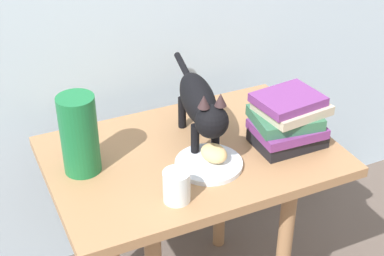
% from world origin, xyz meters
% --- Properties ---
extents(side_table, '(0.81, 0.55, 0.60)m').
position_xyz_m(side_table, '(0.00, 0.00, 0.51)').
color(side_table, '#9E724C').
rests_on(side_table, ground).
extents(plate, '(0.19, 0.19, 0.01)m').
position_xyz_m(plate, '(0.01, -0.08, 0.61)').
color(plate, silver).
rests_on(plate, side_table).
extents(bread_roll, '(0.09, 0.10, 0.05)m').
position_xyz_m(bread_roll, '(0.03, -0.08, 0.64)').
color(bread_roll, '#E0BC7A').
rests_on(bread_roll, plate).
extents(cat, '(0.15, 0.47, 0.23)m').
position_xyz_m(cat, '(0.04, 0.03, 0.73)').
color(cat, black).
rests_on(cat, side_table).
extents(book_stack, '(0.22, 0.18, 0.15)m').
position_xyz_m(book_stack, '(0.27, -0.07, 0.68)').
color(book_stack, black).
rests_on(book_stack, side_table).
extents(green_vase, '(0.10, 0.10, 0.22)m').
position_xyz_m(green_vase, '(-0.30, 0.05, 0.71)').
color(green_vase, '#196B38').
rests_on(green_vase, side_table).
extents(candle_jar, '(0.07, 0.07, 0.08)m').
position_xyz_m(candle_jar, '(-0.12, -0.18, 0.64)').
color(candle_jar, silver).
rests_on(candle_jar, side_table).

